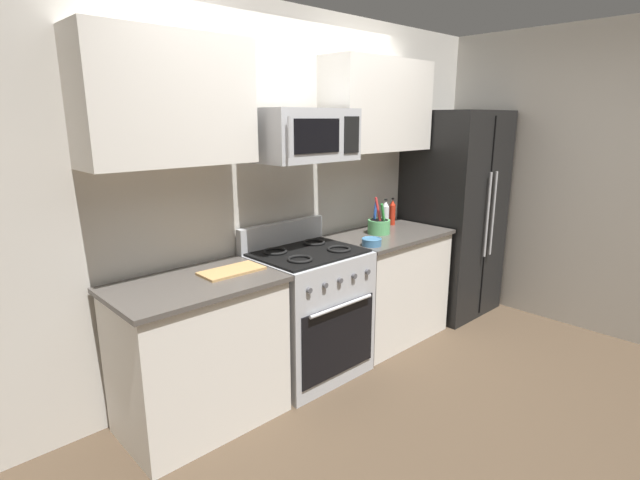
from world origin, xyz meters
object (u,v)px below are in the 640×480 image
range_oven (308,312)px  bottle_hot_sauce (392,212)px  microwave (304,135)px  utensil_crock (379,226)px  bottle_vinegar (385,214)px  prep_bowl (372,242)px  cutting_board (232,271)px  refrigerator (453,214)px

range_oven → bottle_hot_sauce: size_ratio=4.53×
microwave → bottle_hot_sauce: 1.38m
utensil_crock → bottle_hot_sauce: bearing=21.6°
microwave → bottle_vinegar: microwave is taller
range_oven → prep_bowl: (0.49, -0.17, 0.47)m
utensil_crock → cutting_board: bearing=-178.4°
range_oven → bottle_vinegar: bottle_vinegar is taller
refrigerator → utensil_crock: refrigerator is taller
microwave → utensil_crock: bearing=1.4°
range_oven → utensil_crock: bearing=3.3°
cutting_board → microwave: bearing=2.0°
refrigerator → bottle_vinegar: refrigerator is taller
refrigerator → bottle_hot_sauce: 0.70m
cutting_board → prep_bowl: prep_bowl is taller
refrigerator → microwave: size_ratio=2.73×
range_oven → prep_bowl: 0.70m
refrigerator → bottle_hot_sauce: bearing=163.3°
bottle_hot_sauce → bottle_vinegar: bottle_vinegar is taller
microwave → bottle_hot_sauce: (1.17, 0.16, -0.70)m
range_oven → utensil_crock: (0.83, 0.05, 0.50)m
refrigerator → prep_bowl: refrigerator is taller
utensil_crock → cutting_board: 1.45m
microwave → utensil_crock: microwave is taller
utensil_crock → cutting_board: size_ratio=0.78×
cutting_board → bottle_hot_sauce: 1.80m
cutting_board → prep_bowl: 1.13m
microwave → bottle_vinegar: bearing=7.2°
prep_bowl → bottle_hot_sauce: bearing=27.2°
refrigerator → bottle_vinegar: (-0.79, 0.18, 0.08)m
refrigerator → cutting_board: refrigerator is taller
range_oven → microwave: microwave is taller
range_oven → bottle_hot_sauce: (1.17, 0.18, 0.55)m
utensil_crock → bottle_vinegar: 0.25m
bottle_hot_sauce → prep_bowl: 0.77m
bottle_vinegar → prep_bowl: bottle_vinegar is taller
utensil_crock → cutting_board: (-1.45, -0.04, -0.06)m
prep_bowl → bottle_vinegar: bearing=30.5°
bottle_hot_sauce → range_oven: bearing=-171.1°
refrigerator → utensil_crock: (-1.01, 0.06, 0.03)m
bottle_vinegar → utensil_crock: bearing=-152.6°
bottle_vinegar → prep_bowl: 0.65m
range_oven → microwave: bearing=90.1°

